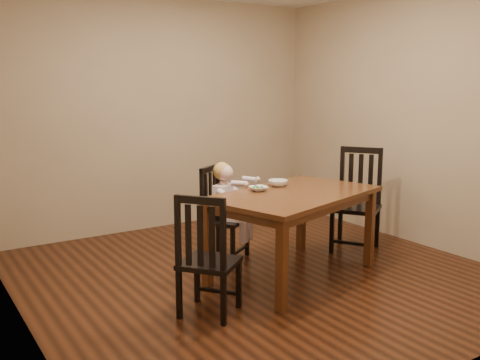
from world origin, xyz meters
TOP-DOWN VIEW (x-y plane):
  - room at (0.00, 0.00)m, footprint 4.01×4.01m
  - dining_table at (0.24, -0.20)m, footprint 1.74×1.32m
  - chair_child at (-0.04, 0.58)m, footprint 0.54×0.53m
  - chair_left at (-0.82, -0.52)m, footprint 0.55×0.56m
  - chair_right at (1.30, 0.07)m, footprint 0.62×0.62m
  - toddler at (-0.01, 0.54)m, footprint 0.46×0.48m
  - bowl_peas at (0.02, 0.02)m, footprint 0.19×0.19m
  - bowl_veg at (0.30, 0.10)m, footprint 0.20×0.20m
  - fork at (-0.02, -0.01)m, footprint 0.10×0.10m

SIDE VIEW (x-z plane):
  - chair_child at x=-0.04m, z-range -0.02..0.90m
  - chair_left at x=-0.82m, z-range -0.02..0.92m
  - chair_right at x=1.30m, z-range -0.02..1.04m
  - toddler at x=-0.01m, z-range 0.32..0.84m
  - dining_table at x=0.24m, z-range 0.30..1.07m
  - bowl_peas at x=0.02m, z-range 0.77..0.81m
  - bowl_veg at x=0.30m, z-range 0.77..0.83m
  - fork at x=-0.02m, z-range 0.79..0.84m
  - room at x=0.00m, z-range 0.00..2.71m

